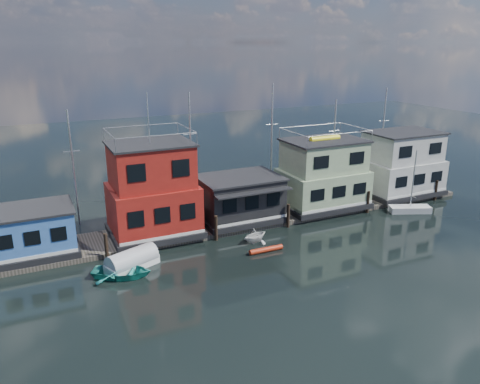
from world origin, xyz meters
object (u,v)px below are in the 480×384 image
dinghy_white (255,235)px  houseboat_dark (240,198)px  day_sailer (410,208)px  houseboat_white (401,164)px  tarp_runabout (132,261)px  houseboat_green (323,175)px  houseboat_blue (32,232)px  houseboat_red (153,192)px  dinghy_teal (122,271)px  red_kayak (266,250)px

dinghy_white → houseboat_dark: bearing=-23.8°
houseboat_dark → day_sailer: size_ratio=1.19×
houseboat_white → tarp_runabout: 30.59m
houseboat_green → day_sailer: 9.20m
houseboat_blue → houseboat_white: size_ratio=0.76×
houseboat_red → houseboat_dark: 8.18m
dinghy_teal → dinghy_white: bearing=-55.4°
tarp_runabout → dinghy_white: tarp_runabout is taller
day_sailer → dinghy_teal: bearing=-154.2°
houseboat_blue → red_kayak: houseboat_blue is taller
houseboat_green → tarp_runabout: houseboat_green is taller
houseboat_blue → houseboat_red: (9.50, 0.00, 1.90)m
houseboat_blue → day_sailer: bearing=-7.5°
houseboat_white → tarp_runabout: bearing=-170.7°
red_kayak → dinghy_teal: (-11.26, 0.65, 0.22)m
dinghy_white → day_sailer: 17.08m
houseboat_blue → tarp_runabout: bearing=-37.3°
houseboat_white → day_sailer: houseboat_white is taller
red_kayak → houseboat_blue: bearing=158.9°
houseboat_red → red_kayak: bearing=-42.5°
houseboat_red → houseboat_dark: houseboat_red is taller
dinghy_white → red_kayak: size_ratio=0.83×
day_sailer → red_kayak: size_ratio=2.17×
houseboat_dark → houseboat_white: houseboat_white is taller
houseboat_red → red_kayak: 10.55m
houseboat_green → day_sailer: houseboat_green is taller
houseboat_red → day_sailer: houseboat_red is taller
day_sailer → dinghy_teal: 28.46m
houseboat_red → tarp_runabout: bearing=-121.9°
red_kayak → houseboat_green: bearing=34.6°
houseboat_white → dinghy_white: houseboat_white is taller
houseboat_dark → dinghy_teal: houseboat_dark is taller
day_sailer → houseboat_dark: bearing=-172.4°
houseboat_red → dinghy_white: houseboat_red is taller
houseboat_dark → tarp_runabout: 12.22m
houseboat_red → houseboat_white: size_ratio=1.41×
houseboat_dark → dinghy_teal: bearing=-153.7°
houseboat_green → red_kayak: size_ratio=2.94×
dinghy_white → red_kayak: bearing=162.4°
tarp_runabout → red_kayak: bearing=-31.6°
houseboat_red → dinghy_teal: size_ratio=2.83×
houseboat_dark → red_kayak: 7.01m
houseboat_blue → houseboat_green: size_ratio=0.76×
tarp_runabout → dinghy_white: 10.38m
houseboat_white → day_sailer: 6.05m
tarp_runabout → red_kayak: 10.44m
red_kayak → dinghy_teal: bearing=177.2°
dinghy_teal → houseboat_red: bearing=-6.8°
houseboat_blue → dinghy_white: bearing=-15.0°
houseboat_red → houseboat_dark: bearing=-0.1°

